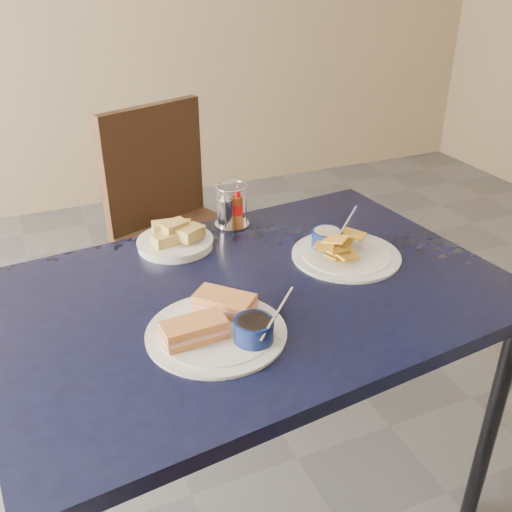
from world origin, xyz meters
name	(u,v)px	position (x,y,z in m)	size (l,w,h in m)	color
ground	(191,495)	(0.00, 0.00, 0.00)	(6.00, 6.00, 0.00)	#55555A
dining_table	(252,308)	(0.19, -0.05, 0.69)	(1.39, 1.00, 0.75)	black
chair_far	(180,212)	(0.27, 0.89, 0.57)	(0.60, 0.60, 0.99)	black
sandwich_plate	(220,325)	(0.05, -0.20, 0.77)	(0.33, 0.32, 0.12)	white
plantain_plate	(340,249)	(0.49, 0.02, 0.77)	(0.31, 0.31, 0.12)	white
bread_basket	(175,239)	(0.07, 0.25, 0.78)	(0.22, 0.22, 0.08)	white
condiment_caddy	(230,209)	(0.28, 0.33, 0.81)	(0.11, 0.11, 0.14)	silver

